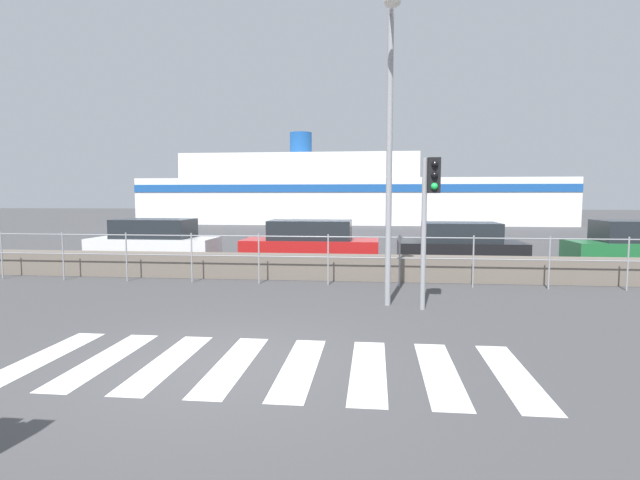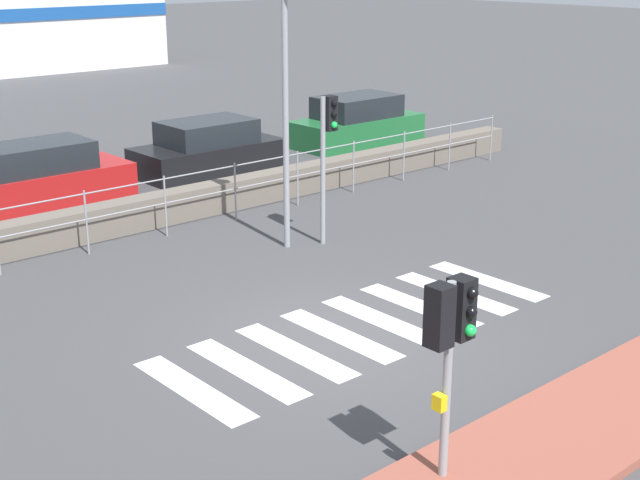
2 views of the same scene
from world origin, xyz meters
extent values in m
plane|color=#424244|center=(0.00, 0.00, 0.00)|extent=(160.00, 160.00, 0.00)
cube|color=#934C3D|center=(0.00, -4.10, 0.06)|extent=(24.00, 1.80, 0.12)
cube|color=silver|center=(-2.52, 0.00, 0.00)|extent=(0.45, 2.40, 0.01)
cube|color=silver|center=(-1.62, 0.00, 0.00)|extent=(0.45, 2.40, 0.01)
cube|color=silver|center=(-0.72, 0.00, 0.00)|extent=(0.45, 2.40, 0.01)
cube|color=silver|center=(0.18, 0.00, 0.00)|extent=(0.45, 2.40, 0.01)
cube|color=silver|center=(1.08, 0.00, 0.00)|extent=(0.45, 2.40, 0.01)
cube|color=silver|center=(1.98, 0.00, 0.00)|extent=(0.45, 2.40, 0.01)
cube|color=silver|center=(2.88, 0.00, 0.00)|extent=(0.45, 2.40, 0.01)
cube|color=silver|center=(3.78, 0.00, 0.00)|extent=(0.45, 2.40, 0.01)
cube|color=#6B6056|center=(0.00, 6.96, 0.33)|extent=(25.67, 0.55, 0.66)
cylinder|color=gray|center=(0.00, 6.09, 1.22)|extent=(23.11, 0.03, 0.03)
cylinder|color=gray|center=(0.00, 6.09, 0.71)|extent=(23.11, 0.03, 0.03)
cylinder|color=gray|center=(-0.89, 6.09, 0.64)|extent=(0.04, 0.04, 1.28)
cylinder|color=gray|center=(0.89, 6.09, 0.64)|extent=(0.04, 0.04, 1.28)
cylinder|color=gray|center=(2.67, 6.09, 0.64)|extent=(0.04, 0.04, 1.28)
cylinder|color=gray|center=(4.44, 6.09, 0.64)|extent=(0.04, 0.04, 1.28)
cylinder|color=gray|center=(6.22, 6.09, 0.64)|extent=(0.04, 0.04, 1.28)
cylinder|color=gray|center=(8.00, 6.09, 0.64)|extent=(0.04, 0.04, 1.28)
cylinder|color=gray|center=(9.78, 6.09, 0.64)|extent=(0.04, 0.04, 1.28)
cylinder|color=gray|center=(11.55, 6.09, 0.64)|extent=(0.04, 0.04, 1.28)
cylinder|color=gray|center=(-1.69, -3.72, 1.20)|extent=(0.10, 0.10, 2.40)
cube|color=black|center=(-1.86, -3.72, 2.06)|extent=(0.24, 0.24, 0.68)
sphere|color=black|center=(-1.86, -3.58, 2.27)|extent=(0.13, 0.13, 0.13)
sphere|color=black|center=(-1.86, -3.58, 2.06)|extent=(0.13, 0.13, 0.13)
sphere|color=#19D84C|center=(-1.86, -3.58, 1.85)|extent=(0.13, 0.13, 0.13)
cube|color=black|center=(-1.52, -3.72, 2.06)|extent=(0.24, 0.24, 0.68)
sphere|color=black|center=(-1.52, -3.86, 2.27)|extent=(0.13, 0.13, 0.13)
sphere|color=black|center=(-1.52, -3.86, 2.06)|extent=(0.13, 0.13, 0.13)
sphere|color=#19D84C|center=(-1.52, -3.86, 1.85)|extent=(0.13, 0.13, 0.13)
cube|color=yellow|center=(-1.80, -3.72, 1.05)|extent=(0.10, 0.14, 0.18)
cylinder|color=gray|center=(3.00, 3.58, 1.49)|extent=(0.10, 0.10, 2.98)
cube|color=black|center=(3.17, 3.58, 2.64)|extent=(0.24, 0.24, 0.68)
sphere|color=black|center=(3.17, 3.44, 2.85)|extent=(0.13, 0.13, 0.13)
sphere|color=black|center=(3.17, 3.44, 2.64)|extent=(0.13, 0.13, 0.13)
sphere|color=#19D84C|center=(3.17, 3.44, 2.42)|extent=(0.13, 0.13, 0.13)
cylinder|color=gray|center=(2.32, 3.89, 2.97)|extent=(0.12, 0.12, 5.95)
cube|color=#B21919|center=(-0.10, 10.28, 0.39)|extent=(4.55, 1.72, 0.79)
cube|color=#1E2328|center=(-0.10, 10.28, 1.11)|extent=(2.73, 1.52, 0.64)
cube|color=black|center=(4.82, 10.28, 0.38)|extent=(3.99, 1.81, 0.76)
cube|color=#1E2328|center=(4.82, 10.28, 1.07)|extent=(2.40, 1.59, 0.62)
cube|color=#1E6633|center=(10.33, 10.28, 0.41)|extent=(4.20, 1.80, 0.81)
cube|color=#1E2328|center=(10.33, 10.28, 1.14)|extent=(2.52, 1.59, 0.66)
camera|label=1|loc=(2.04, -6.30, 2.24)|focal=28.00mm
camera|label=2|loc=(-8.38, -9.26, 5.64)|focal=50.00mm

